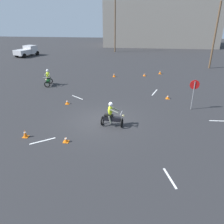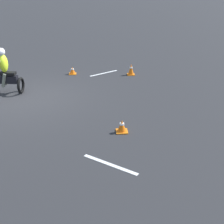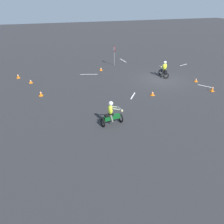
{
  "view_description": "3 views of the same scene",
  "coord_description": "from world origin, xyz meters",
  "views": [
    {
      "loc": [
        2.25,
        -13.23,
        6.62
      ],
      "look_at": [
        0.79,
        -0.68,
        1.0
      ],
      "focal_mm": 35.0,
      "sensor_mm": 36.0,
      "label": 1
    },
    {
      "loc": [
        -2.54,
        10.38,
        3.94
      ],
      "look_at": [
        -2.95,
        3.41,
        0.9
      ],
      "focal_mm": 50.0,
      "sensor_mm": 36.0,
      "label": 2
    },
    {
      "loc": [
        -18.29,
        11.38,
        7.34
      ],
      "look_at": [
        -6.69,
        7.49,
        0.9
      ],
      "focal_mm": 35.0,
      "sensor_mm": 36.0,
      "label": 3
    }
  ],
  "objects": [
    {
      "name": "ground_plane",
      "position": [
        0.0,
        0.0,
        0.0
      ],
      "size": [
        120.0,
        120.0,
        0.0
      ],
      "primitive_type": "plane",
      "color": "#28282B"
    },
    {
      "name": "motorcycle_rider_foreground",
      "position": [
        0.76,
        -0.67,
        0.73
      ],
      "size": [
        1.55,
        0.81,
        1.66
      ],
      "rotation": [
        0.0,
        0.0,
        4.59
      ],
      "color": "black",
      "rests_on": "ground"
    },
    {
      "name": "motorcycle_rider_background",
      "position": [
        -6.7,
        7.53,
        0.73
      ],
      "size": [
        0.84,
        1.55,
        1.66
      ],
      "rotation": [
        0.0,
        0.0,
        3.29
      ],
      "color": "black",
      "rests_on": "ground"
    },
    {
      "name": "stop_sign",
      "position": [
        6.51,
        2.8,
        1.63
      ],
      "size": [
        0.7,
        0.08,
        2.3
      ],
      "color": "slate",
      "rests_on": "ground"
    },
    {
      "name": "traffic_cone_near_left",
      "position": [
        -1.58,
        -2.93,
        0.16
      ],
      "size": [
        0.32,
        0.32,
        0.33
      ],
      "color": "orange",
      "rests_on": "ground"
    },
    {
      "name": "traffic_cone_near_right",
      "position": [
        -3.26,
        2.73,
        0.17
      ],
      "size": [
        0.32,
        0.32,
        0.35
      ],
      "color": "orange",
      "rests_on": "ground"
    },
    {
      "name": "traffic_cone_mid_center",
      "position": [
        -0.38,
        11.68,
        0.2
      ],
      "size": [
        0.32,
        0.32,
        0.42
      ],
      "color": "orange",
      "rests_on": "ground"
    },
    {
      "name": "traffic_cone_mid_left",
      "position": [
        -4.13,
        -2.67,
        0.23
      ],
      "size": [
        0.32,
        0.32,
        0.48
      ],
      "color": "orange",
      "rests_on": "ground"
    },
    {
      "name": "traffic_cone_far_right",
      "position": [
        4.98,
        4.91,
        0.16
      ],
      "size": [
        0.32,
        0.32,
        0.34
      ],
      "color": "orange",
      "rests_on": "ground"
    },
    {
      "name": "traffic_cone_far_center",
      "position": [
        5.08,
        13.69,
        0.22
      ],
      "size": [
        0.32,
        0.32,
        0.45
      ],
      "color": "orange",
      "rests_on": "ground"
    },
    {
      "name": "traffic_cone_far_left",
      "position": [
        3.15,
        12.47,
        0.16
      ],
      "size": [
        0.32,
        0.32,
        0.34
      ],
      "color": "orange",
      "rests_on": "ground"
    },
    {
      "name": "lane_stripe_e",
      "position": [
        8.32,
        0.93,
        0.0
      ],
      "size": [
        1.97,
        0.2,
        0.01
      ],
      "primitive_type": "cube",
      "rotation": [
        0.0,
        0.0,
        1.62
      ],
      "color": "silver",
      "rests_on": "ground"
    },
    {
      "name": "lane_stripe_n",
      "position": [
        3.99,
        6.53,
        0.0
      ],
      "size": [
        0.66,
        1.81,
        0.01
      ],
      "primitive_type": "cube",
      "rotation": [
        0.0,
        0.0,
        2.83
      ],
      "color": "silver",
      "rests_on": "ground"
    },
    {
      "name": "lane_stripe_nw",
      "position": [
        -2.85,
        4.35,
        0.0
      ],
      "size": [
        1.23,
        0.96,
        0.01
      ],
      "primitive_type": "cube",
      "rotation": [
        0.0,
        0.0,
        4.07
      ],
      "color": "silver",
      "rests_on": "ground"
    },
    {
      "name": "lane_stripe_sw",
      "position": [
        -2.96,
        -2.98,
        0.0
      ],
      "size": [
        1.26,
        0.93,
        0.01
      ],
      "primitive_type": "cube",
      "rotation": [
        0.0,
        0.0,
        5.33
      ],
      "color": "silver",
      "rests_on": "ground"
    },
    {
      "name": "lane_stripe_s",
      "position": [
        3.92,
        -5.33,
        0.0
      ],
      "size": [
        0.49,
        1.33,
        0.01
      ],
      "primitive_type": "cube",
      "rotation": [
        0.0,
        0.0,
        6.58
      ],
      "color": "silver",
      "rests_on": "ground"
    }
  ]
}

